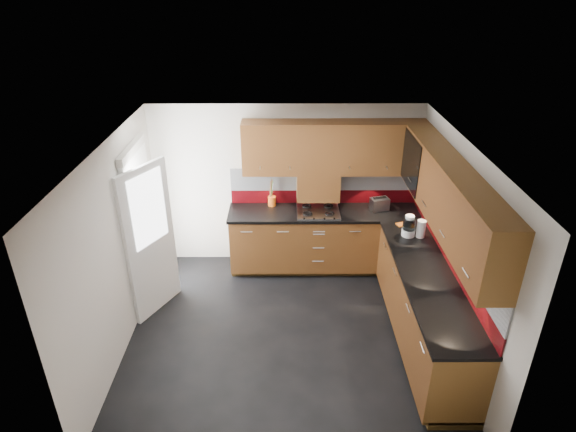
{
  "coord_description": "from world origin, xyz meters",
  "views": [
    {
      "loc": [
        -0.02,
        -4.6,
        3.98
      ],
      "look_at": [
        0.02,
        0.65,
        1.3
      ],
      "focal_mm": 30.0,
      "sensor_mm": 36.0,
      "label": 1
    }
  ],
  "objects_px": {
    "utensil_pot": "(272,200)",
    "gas_hob": "(318,211)",
    "toaster": "(379,204)",
    "food_processor": "(409,227)"
  },
  "relations": [
    {
      "from": "toaster",
      "to": "utensil_pot",
      "type": "bearing_deg",
      "value": 174.62
    },
    {
      "from": "utensil_pot",
      "to": "toaster",
      "type": "distance_m",
      "value": 1.54
    },
    {
      "from": "utensil_pot",
      "to": "gas_hob",
      "type": "bearing_deg",
      "value": -18.84
    },
    {
      "from": "gas_hob",
      "to": "food_processor",
      "type": "xyz_separation_m",
      "value": [
        1.12,
        -0.68,
        0.11
      ]
    },
    {
      "from": "toaster",
      "to": "food_processor",
      "type": "distance_m",
      "value": 0.8
    },
    {
      "from": "food_processor",
      "to": "toaster",
      "type": "bearing_deg",
      "value": 107.62
    },
    {
      "from": "toaster",
      "to": "food_processor",
      "type": "bearing_deg",
      "value": -72.38
    },
    {
      "from": "utensil_pot",
      "to": "food_processor",
      "type": "height_order",
      "value": "utensil_pot"
    },
    {
      "from": "gas_hob",
      "to": "toaster",
      "type": "relative_size",
      "value": 2.12
    },
    {
      "from": "gas_hob",
      "to": "food_processor",
      "type": "bearing_deg",
      "value": -31.24
    }
  ]
}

